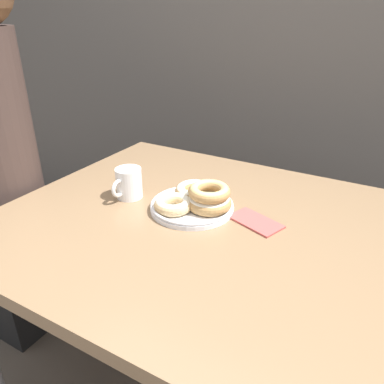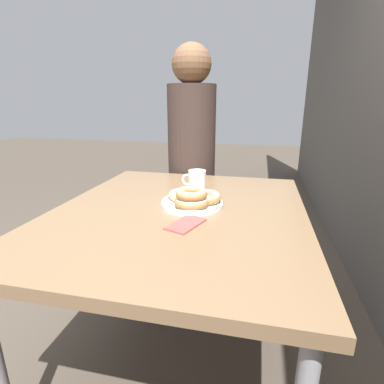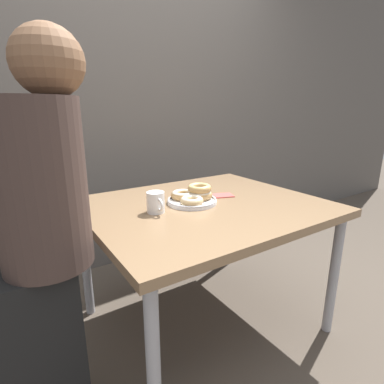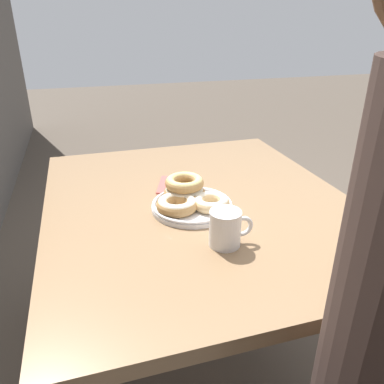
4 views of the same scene
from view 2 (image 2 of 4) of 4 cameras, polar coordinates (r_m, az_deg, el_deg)
name	(u,v)px [view 2 (image 2 of 4)]	position (r m, az deg, el deg)	size (l,w,h in m)	color
ground_plane	(151,346)	(1.64, -7.87, -27.01)	(14.00, 14.00, 0.00)	#4C4238
dining_table	(179,224)	(1.23, -2.47, -6.16)	(1.18, 1.00, 0.72)	#846647
donut_plate	(193,199)	(1.23, 0.18, -1.29)	(0.28, 0.26, 0.09)	white
coffee_mug	(196,180)	(1.45, 0.86, 2.25)	(0.08, 0.12, 0.10)	white
person_figure	(192,160)	(1.96, -0.07, 6.07)	(0.40, 0.30, 1.45)	black
napkin	(186,224)	(1.06, -1.19, -6.12)	(0.17, 0.13, 0.01)	#BC4C47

